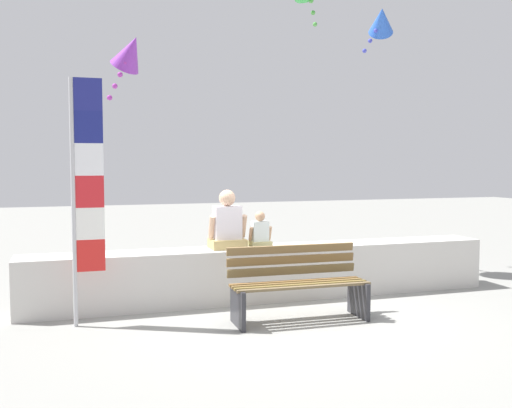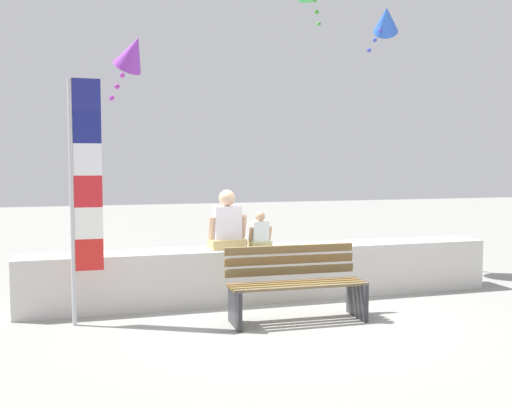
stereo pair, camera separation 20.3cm
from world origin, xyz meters
name	(u,v)px [view 2 (the right image)]	position (x,y,z in m)	size (l,w,h in m)	color
ground_plane	(291,316)	(0.00, 0.00, 0.00)	(40.00, 40.00, 0.00)	gray
seawall_ledge	(268,273)	(0.00, 0.95, 0.37)	(6.62, 0.62, 0.73)	beige
park_bench	(296,286)	(-0.01, -0.19, 0.42)	(1.68, 0.65, 0.88)	brown
person_adult	(227,225)	(-0.58, 0.97, 1.05)	(0.52, 0.39, 0.80)	tan
person_child	(260,233)	(-0.11, 0.97, 0.93)	(0.32, 0.24, 0.50)	tan
flag_banner	(82,186)	(-2.47, 0.32, 1.63)	(0.37, 0.05, 2.87)	#B7B7BC
kite_purple	(132,53)	(-1.70, 2.47, 3.57)	(0.75, 0.81, 1.10)	purple
kite_blue	(386,20)	(2.90, 2.98, 4.51)	(0.71, 0.81, 0.92)	blue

